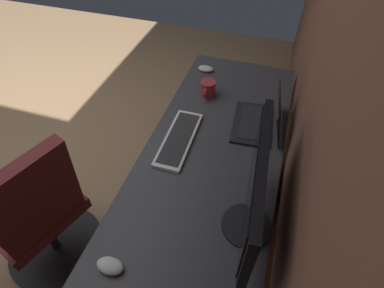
{
  "coord_description": "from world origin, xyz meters",
  "views": [
    {
      "loc": [
        1.14,
        1.87,
        1.84
      ],
      "look_at": [
        0.34,
        1.61,
        0.95
      ],
      "focal_mm": 28.16,
      "sensor_mm": 36.0,
      "label": 1
    }
  ],
  "objects_px": {
    "mouse_spare": "(206,69)",
    "monitor_primary": "(254,191)",
    "laptop_leftmost": "(263,119)",
    "mouse_main": "(110,266)",
    "drawer_pedestal": "(210,207)",
    "coffee_mug": "(208,89)",
    "office_chair": "(40,219)",
    "keyboard_main": "(179,139)"
  },
  "relations": [
    {
      "from": "monitor_primary",
      "to": "drawer_pedestal",
      "type": "bearing_deg",
      "value": -143.74
    },
    {
      "from": "drawer_pedestal",
      "to": "mouse_spare",
      "type": "relative_size",
      "value": 6.68
    },
    {
      "from": "monitor_primary",
      "to": "mouse_main",
      "type": "bearing_deg",
      "value": -54.29
    },
    {
      "from": "mouse_spare",
      "to": "office_chair",
      "type": "height_order",
      "value": "office_chair"
    },
    {
      "from": "mouse_main",
      "to": "monitor_primary",
      "type": "bearing_deg",
      "value": 125.71
    },
    {
      "from": "coffee_mug",
      "to": "office_chair",
      "type": "bearing_deg",
      "value": -34.55
    },
    {
      "from": "laptop_leftmost",
      "to": "office_chair",
      "type": "distance_m",
      "value": 1.27
    },
    {
      "from": "keyboard_main",
      "to": "coffee_mug",
      "type": "distance_m",
      "value": 0.42
    },
    {
      "from": "keyboard_main",
      "to": "mouse_spare",
      "type": "distance_m",
      "value": 0.66
    },
    {
      "from": "coffee_mug",
      "to": "mouse_main",
      "type": "bearing_deg",
      "value": -3.07
    },
    {
      "from": "monitor_primary",
      "to": "office_chair",
      "type": "distance_m",
      "value": 1.14
    },
    {
      "from": "mouse_main",
      "to": "coffee_mug",
      "type": "distance_m",
      "value": 1.11
    },
    {
      "from": "laptop_leftmost",
      "to": "coffee_mug",
      "type": "height_order",
      "value": "laptop_leftmost"
    },
    {
      "from": "drawer_pedestal",
      "to": "keyboard_main",
      "type": "bearing_deg",
      "value": -115.23
    },
    {
      "from": "drawer_pedestal",
      "to": "coffee_mug",
      "type": "relative_size",
      "value": 5.37
    },
    {
      "from": "keyboard_main",
      "to": "mouse_spare",
      "type": "relative_size",
      "value": 4.06
    },
    {
      "from": "keyboard_main",
      "to": "mouse_main",
      "type": "xyz_separation_m",
      "value": [
        0.69,
        -0.02,
        0.01
      ]
    },
    {
      "from": "office_chair",
      "to": "monitor_primary",
      "type": "bearing_deg",
      "value": 96.89
    },
    {
      "from": "monitor_primary",
      "to": "mouse_main",
      "type": "xyz_separation_m",
      "value": [
        0.32,
        -0.44,
        -0.23
      ]
    },
    {
      "from": "drawer_pedestal",
      "to": "monitor_primary",
      "type": "xyz_separation_m",
      "value": [
        0.28,
        0.2,
        0.63
      ]
    },
    {
      "from": "drawer_pedestal",
      "to": "coffee_mug",
      "type": "distance_m",
      "value": 0.69
    },
    {
      "from": "coffee_mug",
      "to": "drawer_pedestal",
      "type": "bearing_deg",
      "value": 18.77
    },
    {
      "from": "mouse_spare",
      "to": "drawer_pedestal",
      "type": "bearing_deg",
      "value": 18.63
    },
    {
      "from": "drawer_pedestal",
      "to": "office_chair",
      "type": "height_order",
      "value": "office_chair"
    },
    {
      "from": "office_chair",
      "to": "keyboard_main",
      "type": "bearing_deg",
      "value": 130.15
    },
    {
      "from": "monitor_primary",
      "to": "keyboard_main",
      "type": "height_order",
      "value": "monitor_primary"
    },
    {
      "from": "monitor_primary",
      "to": "office_chair",
      "type": "relative_size",
      "value": 0.6
    },
    {
      "from": "monitor_primary",
      "to": "mouse_main",
      "type": "distance_m",
      "value": 0.59
    },
    {
      "from": "monitor_primary",
      "to": "keyboard_main",
      "type": "distance_m",
      "value": 0.61
    },
    {
      "from": "drawer_pedestal",
      "to": "mouse_spare",
      "type": "distance_m",
      "value": 0.9
    },
    {
      "from": "mouse_spare",
      "to": "monitor_primary",
      "type": "bearing_deg",
      "value": 23.9
    },
    {
      "from": "keyboard_main",
      "to": "mouse_spare",
      "type": "bearing_deg",
      "value": -176.15
    },
    {
      "from": "monitor_primary",
      "to": "laptop_leftmost",
      "type": "distance_m",
      "value": 0.65
    },
    {
      "from": "laptop_leftmost",
      "to": "mouse_main",
      "type": "height_order",
      "value": "laptop_leftmost"
    },
    {
      "from": "monitor_primary",
      "to": "office_chair",
      "type": "bearing_deg",
      "value": -83.11
    },
    {
      "from": "drawer_pedestal",
      "to": "keyboard_main",
      "type": "xyz_separation_m",
      "value": [
        -0.1,
        -0.21,
        0.39
      ]
    },
    {
      "from": "mouse_main",
      "to": "coffee_mug",
      "type": "relative_size",
      "value": 0.8
    },
    {
      "from": "monitor_primary",
      "to": "laptop_leftmost",
      "type": "relative_size",
      "value": 1.63
    },
    {
      "from": "laptop_leftmost",
      "to": "office_chair",
      "type": "relative_size",
      "value": 0.37
    },
    {
      "from": "mouse_main",
      "to": "office_chair",
      "type": "height_order",
      "value": "office_chair"
    },
    {
      "from": "mouse_main",
      "to": "office_chair",
      "type": "relative_size",
      "value": 0.11
    },
    {
      "from": "mouse_main",
      "to": "office_chair",
      "type": "xyz_separation_m",
      "value": [
        -0.19,
        -0.57,
        -0.29
      ]
    }
  ]
}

